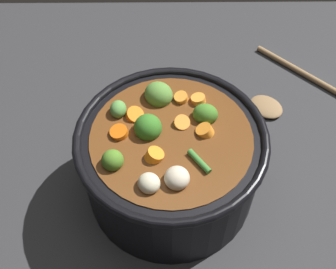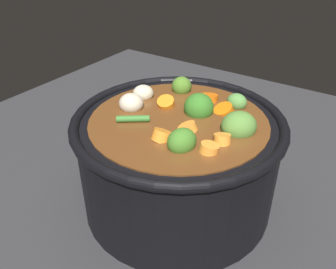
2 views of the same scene
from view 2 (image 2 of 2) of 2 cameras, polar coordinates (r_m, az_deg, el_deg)
ground_plane at (r=0.57m, az=1.48°, el=-10.50°), size 1.10×1.10×0.00m
cooking_pot at (r=0.52m, az=1.63°, el=-3.96°), size 0.30×0.30×0.18m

